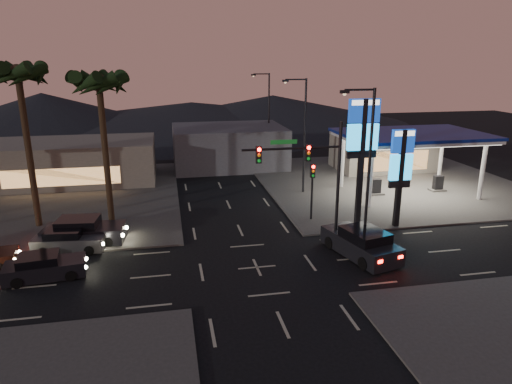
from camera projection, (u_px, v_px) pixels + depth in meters
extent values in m
plane|color=black|center=(257.00, 267.00, 26.32)|extent=(140.00, 140.00, 0.00)
cube|color=#47443F|center=(386.00, 182.00, 44.34)|extent=(24.00, 24.00, 0.12)
cube|color=#47443F|center=(34.00, 201.00, 38.37)|extent=(24.00, 24.00, 0.12)
cylinder|color=silver|center=(371.00, 178.00, 36.13)|extent=(0.36, 0.36, 5.00)
cylinder|color=silver|center=(482.00, 172.00, 37.99)|extent=(0.36, 0.36, 5.00)
cylinder|color=silver|center=(342.00, 161.00, 41.77)|extent=(0.36, 0.36, 5.00)
cylinder|color=silver|center=(441.00, 157.00, 43.64)|extent=(0.36, 0.36, 5.00)
cube|color=silver|center=(412.00, 136.00, 39.12)|extent=(12.00, 8.00, 0.50)
cube|color=white|center=(412.00, 139.00, 39.20)|extent=(11.60, 7.60, 0.06)
cube|color=navy|center=(412.00, 134.00, 39.08)|extent=(12.20, 8.20, 0.25)
cube|color=black|center=(376.00, 187.00, 39.80)|extent=(0.80, 0.50, 1.40)
cube|color=black|center=(438.00, 183.00, 40.92)|extent=(0.80, 0.50, 1.40)
cube|color=#726B5B|center=(383.00, 151.00, 48.87)|extent=(10.00, 6.00, 4.00)
cube|color=black|center=(361.00, 164.00, 31.80)|extent=(0.35, 0.35, 9.00)
cube|color=navy|center=(364.00, 111.00, 30.76)|extent=(2.20, 0.30, 1.60)
cube|color=white|center=(365.00, 102.00, 30.60)|extent=(1.98, 0.32, 0.35)
cube|color=#1AACFF|center=(363.00, 137.00, 31.27)|extent=(2.20, 0.30, 1.80)
cube|color=black|center=(361.00, 154.00, 31.61)|extent=(2.09, 0.28, 0.50)
cube|color=black|center=(400.00, 180.00, 31.61)|extent=(0.35, 0.35, 7.00)
cube|color=navy|center=(403.00, 141.00, 30.85)|extent=(1.60, 0.30, 1.60)
cube|color=white|center=(404.00, 133.00, 30.69)|extent=(1.44, 0.32, 0.35)
cube|color=#1AACFF|center=(401.00, 167.00, 31.36)|extent=(1.60, 0.30, 1.80)
cube|color=black|center=(399.00, 184.00, 31.70)|extent=(1.52, 0.28, 0.50)
cylinder|color=black|center=(338.00, 187.00, 28.09)|extent=(0.20, 0.20, 8.00)
cylinder|color=black|center=(292.00, 148.00, 26.83)|extent=(6.00, 0.14, 0.14)
cube|color=#0C3F14|center=(284.00, 142.00, 26.62)|extent=(1.60, 0.05, 0.25)
cube|color=black|center=(308.00, 153.00, 27.10)|extent=(0.32, 0.25, 1.00)
sphere|color=#FF0C07|center=(309.00, 148.00, 26.86)|extent=(0.22, 0.22, 0.22)
sphere|color=orange|center=(309.00, 153.00, 26.96)|extent=(0.20, 0.20, 0.20)
sphere|color=#0CB226|center=(309.00, 159.00, 27.05)|extent=(0.20, 0.20, 0.20)
cube|color=black|center=(259.00, 155.00, 26.54)|extent=(0.32, 0.25, 1.00)
sphere|color=#FF0C07|center=(259.00, 150.00, 26.30)|extent=(0.22, 0.22, 0.22)
sphere|color=orange|center=(259.00, 155.00, 26.40)|extent=(0.20, 0.20, 0.20)
sphere|color=#0CB226|center=(259.00, 161.00, 26.49)|extent=(0.20, 0.20, 0.20)
cylinder|color=black|center=(312.00, 195.00, 33.36)|extent=(0.16, 0.16, 4.00)
cube|color=black|center=(313.00, 171.00, 32.85)|extent=(0.32, 0.25, 1.00)
sphere|color=#FF0C07|center=(313.00, 167.00, 32.62)|extent=(0.22, 0.22, 0.22)
sphere|color=orange|center=(313.00, 171.00, 32.71)|extent=(0.20, 0.20, 0.20)
sphere|color=#0CB226|center=(313.00, 176.00, 32.81)|extent=(0.20, 0.20, 0.20)
cylinder|color=black|center=(369.00, 174.00, 27.15)|extent=(0.18, 0.18, 10.00)
cylinder|color=black|center=(360.00, 90.00, 25.60)|extent=(1.80, 0.12, 0.12)
cube|color=black|center=(345.00, 92.00, 25.46)|extent=(0.50, 0.25, 0.18)
sphere|color=#FFCC8C|center=(345.00, 94.00, 25.49)|extent=(0.20, 0.20, 0.20)
cylinder|color=black|center=(305.00, 138.00, 39.38)|extent=(0.18, 0.18, 10.00)
cylinder|color=black|center=(296.00, 79.00, 37.83)|extent=(1.80, 0.12, 0.12)
cube|color=black|center=(285.00, 81.00, 37.69)|extent=(0.50, 0.25, 0.18)
sphere|color=#FFCC8C|center=(285.00, 82.00, 37.72)|extent=(0.20, 0.20, 0.20)
cylinder|color=black|center=(269.00, 118.00, 52.56)|extent=(0.18, 0.18, 10.00)
cylinder|color=black|center=(261.00, 74.00, 51.00)|extent=(1.80, 0.12, 0.12)
cube|color=black|center=(253.00, 75.00, 50.86)|extent=(0.50, 0.25, 0.18)
sphere|color=#FFCC8C|center=(253.00, 76.00, 50.90)|extent=(0.20, 0.20, 0.20)
cylinder|color=black|center=(106.00, 154.00, 32.14)|extent=(0.44, 0.44, 10.20)
sphere|color=black|center=(99.00, 80.00, 30.70)|extent=(0.90, 0.90, 0.90)
cone|color=black|center=(119.00, 84.00, 31.02)|extent=(0.90, 2.74, 1.91)
cone|color=black|center=(114.00, 84.00, 31.82)|extent=(2.57, 2.57, 1.91)
cone|color=black|center=(101.00, 83.00, 32.01)|extent=(2.74, 0.90, 1.91)
cone|color=black|center=(87.00, 84.00, 31.48)|extent=(2.57, 2.57, 1.91)
cone|color=black|center=(79.00, 85.00, 30.54)|extent=(0.90, 2.74, 1.91)
cone|color=black|center=(82.00, 85.00, 29.75)|extent=(2.57, 2.57, 1.91)
cone|color=black|center=(96.00, 85.00, 29.56)|extent=(2.74, 0.90, 1.91)
cone|color=black|center=(112.00, 85.00, 30.09)|extent=(2.57, 2.57, 1.91)
cylinder|color=black|center=(29.00, 153.00, 31.12)|extent=(0.44, 0.44, 10.80)
sphere|color=black|center=(17.00, 71.00, 29.60)|extent=(0.90, 0.90, 0.90)
cone|color=black|center=(39.00, 76.00, 29.92)|extent=(0.90, 2.74, 1.91)
cone|color=black|center=(37.00, 75.00, 30.72)|extent=(2.57, 2.57, 1.91)
cone|color=black|center=(24.00, 75.00, 30.90)|extent=(2.74, 0.90, 1.91)
cone|color=black|center=(7.00, 75.00, 30.37)|extent=(2.57, 2.57, 1.91)
cone|color=black|center=(12.00, 77.00, 28.46)|extent=(2.74, 0.90, 1.91)
cone|color=black|center=(29.00, 76.00, 28.99)|extent=(2.57, 2.57, 1.91)
cube|color=#726B5B|center=(70.00, 162.00, 43.84)|extent=(16.00, 8.00, 4.00)
cube|color=#4C4C51|center=(229.00, 146.00, 50.53)|extent=(12.00, 9.00, 4.40)
cone|color=black|center=(43.00, 111.00, 77.27)|extent=(40.00, 40.00, 6.00)
cone|color=black|center=(273.00, 109.00, 84.86)|extent=(50.00, 50.00, 5.00)
cone|color=black|center=(192.00, 113.00, 82.21)|extent=(60.00, 60.00, 4.00)
cube|color=black|center=(45.00, 269.00, 24.93)|extent=(4.33, 2.23, 0.85)
cube|color=black|center=(38.00, 260.00, 24.68)|extent=(2.25, 1.84, 0.61)
cylinder|color=black|center=(73.00, 263.00, 26.12)|extent=(0.63, 0.30, 0.60)
cylinder|color=black|center=(71.00, 276.00, 24.65)|extent=(0.63, 0.30, 0.60)
cylinder|color=black|center=(22.00, 270.00, 25.33)|extent=(0.63, 0.30, 0.60)
cylinder|color=black|center=(17.00, 283.00, 23.87)|extent=(0.63, 0.30, 0.60)
sphere|color=#FFF2BF|center=(86.00, 259.00, 26.05)|extent=(0.21, 0.21, 0.21)
sphere|color=#FFF2BF|center=(85.00, 267.00, 25.01)|extent=(0.21, 0.21, 0.21)
cube|color=#FF140A|center=(5.00, 268.00, 24.79)|extent=(0.10, 0.24, 0.13)
cube|color=#FF140A|center=(1.00, 277.00, 23.75)|extent=(0.10, 0.24, 0.13)
cylinder|color=black|center=(7.00, 256.00, 27.08)|extent=(0.63, 0.27, 0.61)
sphere|color=#FFF2BF|center=(19.00, 252.00, 26.97)|extent=(0.21, 0.21, 0.21)
sphere|color=#FFF2BF|center=(15.00, 260.00, 25.90)|extent=(0.21, 0.21, 0.21)
cube|color=#4D4D4F|center=(70.00, 242.00, 28.50)|extent=(4.43, 2.24, 0.87)
cube|color=black|center=(64.00, 234.00, 28.31)|extent=(2.29, 1.86, 0.63)
cylinder|color=black|center=(96.00, 240.00, 29.46)|extent=(0.64, 0.30, 0.62)
cylinder|color=black|center=(89.00, 250.00, 27.89)|extent=(0.64, 0.30, 0.62)
cylinder|color=black|center=(53.00, 241.00, 29.23)|extent=(0.64, 0.30, 0.62)
cylinder|color=black|center=(44.00, 252.00, 27.66)|extent=(0.64, 0.30, 0.62)
sphere|color=#FFF2BF|center=(107.00, 237.00, 29.21)|extent=(0.21, 0.21, 0.21)
sphere|color=#FFF2BF|center=(103.00, 244.00, 28.10)|extent=(0.21, 0.21, 0.21)
cube|color=#FF140A|center=(38.00, 238.00, 28.83)|extent=(0.10, 0.25, 0.14)
cube|color=#FF140A|center=(31.00, 245.00, 27.72)|extent=(0.10, 0.25, 0.14)
cube|color=black|center=(85.00, 234.00, 29.65)|extent=(5.25, 2.65, 1.03)
cube|color=black|center=(78.00, 224.00, 29.43)|extent=(2.72, 2.21, 0.75)
cylinder|color=black|center=(114.00, 231.00, 30.80)|extent=(0.76, 0.35, 0.73)
cylinder|color=black|center=(107.00, 242.00, 28.93)|extent=(0.76, 0.35, 0.73)
cylinder|color=black|center=(65.00, 233.00, 30.52)|extent=(0.76, 0.35, 0.73)
cylinder|color=black|center=(55.00, 244.00, 28.66)|extent=(0.76, 0.35, 0.73)
sphere|color=#FFF2BF|center=(126.00, 228.00, 30.51)|extent=(0.25, 0.25, 0.25)
sphere|color=#FFF2BF|center=(122.00, 235.00, 29.19)|extent=(0.25, 0.25, 0.25)
cube|color=#FF140A|center=(48.00, 229.00, 30.05)|extent=(0.12, 0.30, 0.16)
cube|color=#FF140A|center=(41.00, 236.00, 28.73)|extent=(0.12, 0.30, 0.16)
cube|color=black|center=(360.00, 245.00, 27.73)|extent=(3.49, 5.71, 1.09)
cube|color=black|center=(365.00, 236.00, 27.21)|extent=(2.65, 3.09, 0.79)
cylinder|color=black|center=(330.00, 243.00, 28.85)|extent=(0.47, 0.82, 0.77)
cylinder|color=black|center=(356.00, 237.00, 29.70)|extent=(0.47, 0.82, 0.77)
cylinder|color=black|center=(364.00, 263.00, 25.92)|extent=(0.47, 0.82, 0.77)
cylinder|color=black|center=(392.00, 257.00, 26.77)|extent=(0.47, 0.82, 0.77)
cube|color=#FF140A|center=(380.00, 262.00, 25.08)|extent=(0.32, 0.17, 0.17)
cube|color=#FF140A|center=(400.00, 257.00, 25.68)|extent=(0.32, 0.17, 0.17)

